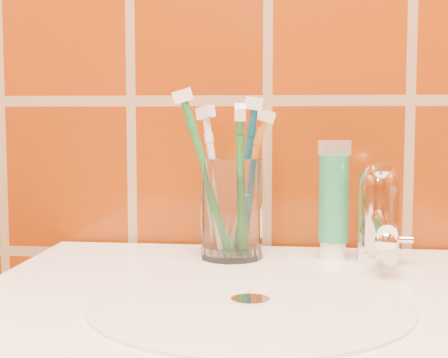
# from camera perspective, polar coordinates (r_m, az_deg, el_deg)

# --- Properties ---
(glass_tumbler) EXTENTS (0.10, 0.10, 0.12)m
(glass_tumbler) POSITION_cam_1_polar(r_m,az_deg,el_deg) (0.83, 0.61, -2.44)
(glass_tumbler) COLOR white
(glass_tumbler) RESTS_ON pedestal_sink
(toothpaste_tube) EXTENTS (0.04, 0.04, 0.14)m
(toothpaste_tube) POSITION_cam_1_polar(r_m,az_deg,el_deg) (0.84, 9.10, -2.04)
(toothpaste_tube) COLOR white
(toothpaste_tube) RESTS_ON pedestal_sink
(faucet) EXTENTS (0.05, 0.11, 0.12)m
(faucet) POSITION_cam_1_polar(r_m,az_deg,el_deg) (0.81, 12.80, -2.59)
(faucet) COLOR white
(faucet) RESTS_ON pedestal_sink
(toothbrush_0) EXTENTS (0.11, 0.10, 0.21)m
(toothbrush_0) POSITION_cam_1_polar(r_m,az_deg,el_deg) (0.81, -1.36, 0.20)
(toothbrush_0) COLOR #1D6F2F
(toothbrush_0) RESTS_ON glass_tumbler
(toothbrush_1) EXTENTS (0.04, 0.14, 0.21)m
(toothbrush_1) POSITION_cam_1_polar(r_m,az_deg,el_deg) (0.80, 1.33, -0.57)
(toothbrush_1) COLOR #1B6825
(toothbrush_1) RESTS_ON glass_tumbler
(toothbrush_2) EXTENTS (0.10, 0.09, 0.20)m
(toothbrush_2) POSITION_cam_1_polar(r_m,az_deg,el_deg) (0.83, -0.73, -0.34)
(toothbrush_2) COLOR silver
(toothbrush_2) RESTS_ON glass_tumbler
(toothbrush_3) EXTENTS (0.12, 0.11, 0.19)m
(toothbrush_3) POSITION_cam_1_polar(r_m,az_deg,el_deg) (0.85, 1.86, -0.38)
(toothbrush_3) COLOR orange
(toothbrush_3) RESTS_ON glass_tumbler
(toothbrush_4) EXTENTS (0.07, 0.06, 0.20)m
(toothbrush_4) POSITION_cam_1_polar(r_m,az_deg,el_deg) (0.83, 1.73, 0.01)
(toothbrush_4) COLOR navy
(toothbrush_4) RESTS_ON glass_tumbler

